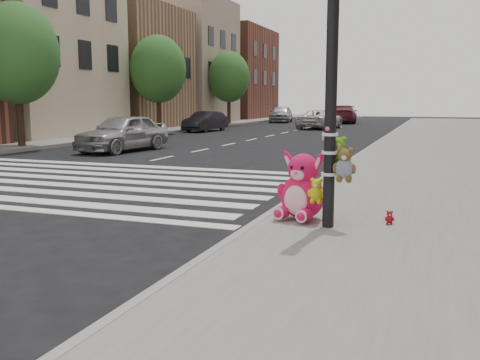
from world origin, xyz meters
The scene contains 20 objects.
ground centered at (0.00, 0.00, 0.00)m, with size 120.00×120.00×0.00m, color black.
sidewalk_near centered at (5.00, 10.00, 0.07)m, with size 7.00×80.00×0.14m, color slate.
sidewalk_far centered at (-13.50, 20.00, 0.07)m, with size 6.00×80.00×0.14m, color slate.
curb_edge centered at (1.55, 10.00, 0.07)m, with size 0.12×80.00×0.15m, color gray.
crosswalk centered at (-4.50, 5.20, 0.01)m, with size 11.00×6.00×0.01m, color silver, non-canonical shape.
bld_far_b centered at (-15.50, 17.00, 5.50)m, with size 6.00×8.00×11.00m, color beige.
bld_far_c centered at (-15.50, 26.00, 4.00)m, with size 6.00×8.00×8.00m, color #A37A57.
bld_far_d centered at (-15.50, 35.00, 5.00)m, with size 6.00×8.00×10.00m, color tan.
bld_far_e centered at (-15.50, 46.00, 4.50)m, with size 6.00×10.00×9.00m, color brown.
signal_pole centered at (2.63, 1.81, 1.73)m, with size 0.71×0.50×4.00m.
tree_far_a centered at (-11.20, 11.00, 3.65)m, with size 3.20×3.20×5.44m.
tree_far_b centered at (-11.20, 22.00, 3.65)m, with size 3.20×3.20×5.44m.
tree_far_c centered at (-11.20, 33.00, 3.65)m, with size 3.20×3.20×5.44m.
pink_bunny centered at (2.13, 2.17, 0.57)m, with size 0.78×0.87×1.04m.
red_teddy centered at (3.40, 2.26, 0.24)m, with size 0.14×0.09×0.20m, color maroon, non-canonical shape.
car_silver_far centered at (-7.09, 11.75, 0.70)m, with size 1.65×4.11×1.40m, color #A8A8AD.
car_dark_far centered at (-9.44, 24.61, 0.62)m, with size 1.30×3.74×1.23m, color black.
car_white_near centered at (-3.50, 30.20, 0.63)m, with size 2.09×4.53×1.26m, color silver.
car_maroon_near centered at (-3.50, 39.75, 0.74)m, with size 2.07×5.10×1.48m, color maroon.
car_silver_deep centered at (-8.83, 39.29, 0.73)m, with size 1.73×4.30×1.46m, color #ABAAAF.
Camera 1 is at (3.99, -5.52, 1.91)m, focal length 40.00 mm.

